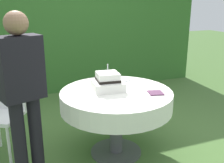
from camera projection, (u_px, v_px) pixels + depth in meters
name	position (u px, v px, depth m)	size (l,w,h in m)	color
ground_plane	(116.00, 152.00, 3.08)	(20.00, 20.00, 0.00)	#476B33
foliage_hedge	(65.00, 26.00, 4.99)	(5.28, 0.49, 2.42)	#336628
cake_table	(116.00, 101.00, 2.90)	(1.21, 1.21, 0.74)	#4C4C51
wedding_cake	(108.00, 82.00, 2.90)	(0.35, 0.35, 0.29)	white
serving_plate_near	(125.00, 80.00, 3.26)	(0.13, 0.13, 0.01)	white
serving_plate_far	(102.00, 79.00, 3.27)	(0.12, 0.12, 0.01)	white
napkin_stack	(156.00, 93.00, 2.79)	(0.15, 0.15, 0.01)	#603856
garden_chair	(4.00, 108.00, 2.94)	(0.55, 0.55, 0.89)	white
standing_person	(23.00, 90.00, 2.32)	(0.41, 0.30, 1.60)	black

